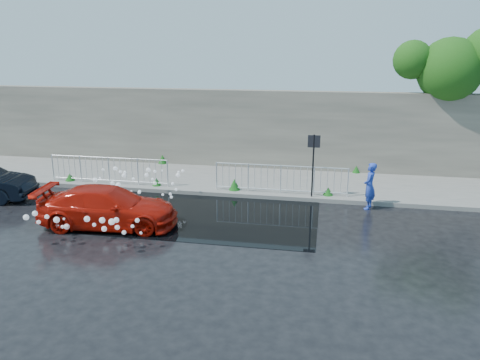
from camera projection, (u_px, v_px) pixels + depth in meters
The scene contains 13 objects.
ground at pixel (178, 223), 15.32m from camera, with size 90.00×90.00×0.00m, color black.
pavement at pixel (214, 179), 20.01m from camera, with size 30.00×4.00×0.15m, color #61615C.
curb at pixel (202, 193), 18.13m from camera, with size 30.00×0.25×0.16m, color #61615C.
retaining_wall at pixel (225, 128), 21.58m from camera, with size 30.00×0.60×3.50m, color #575149.
puddle at pixel (201, 213), 16.17m from camera, with size 8.00×5.00×0.01m, color black.
sign_post at pixel (313, 156), 17.01m from camera, with size 0.45×0.06×2.50m.
tree at pixel (460, 64), 19.21m from camera, with size 4.99×2.67×6.38m.
railing_left at pixel (109, 169), 18.99m from camera, with size 5.05×0.05×1.10m.
railing_right at pixel (281, 178), 17.74m from camera, with size 5.05×0.05×1.10m.
weeds at pixel (207, 176), 19.56m from camera, with size 12.17×3.93×0.44m.
water_spray at pixel (113, 198), 15.57m from camera, with size 3.54×5.49×1.01m.
red_car at pixel (108, 207), 14.88m from camera, with size 1.79×4.40×1.28m, color #A71106.
person at pixel (370, 186), 16.41m from camera, with size 0.61×0.40×1.67m, color #243FB6.
Camera 1 is at (4.65, -13.69, 5.63)m, focal length 35.00 mm.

